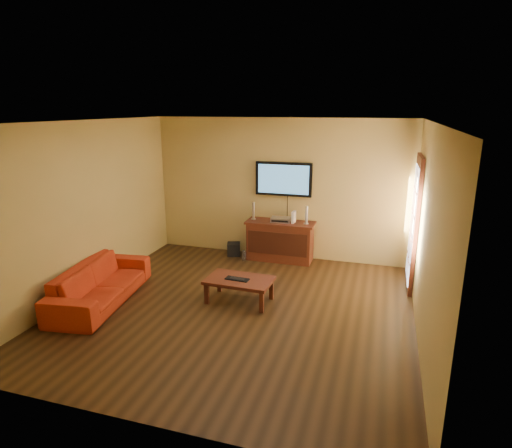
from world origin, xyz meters
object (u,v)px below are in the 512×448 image
at_px(sofa, 100,277).
at_px(speaker_left, 254,211).
at_px(media_console, 280,241).
at_px(keyboard, 237,279).
at_px(coffee_table, 239,282).
at_px(bottle, 244,256).
at_px(television, 284,179).
at_px(subwoofer, 234,249).
at_px(game_console, 294,217).
at_px(av_receiver, 281,220).
at_px(speaker_right, 307,216).

height_order(sofa, speaker_left, speaker_left).
height_order(media_console, keyboard, media_console).
relative_size(coffee_table, bottle, 4.58).
height_order(television, bottle, television).
xyz_separation_m(subwoofer, bottle, (0.30, -0.25, -0.02)).
height_order(coffee_table, bottle, coffee_table).
height_order(game_console, bottle, game_console).
height_order(media_console, subwoofer, media_console).
xyz_separation_m(coffee_table, av_receiver, (0.15, 1.99, 0.49)).
height_order(media_console, bottle, media_console).
distance_m(sofa, bottle, 2.80).
bearing_deg(media_console, av_receiver, 76.49).
height_order(subwoofer, keyboard, keyboard).
bearing_deg(media_console, speaker_right, 0.06).
distance_m(sofa, game_console, 3.59).
relative_size(speaker_left, bottle, 1.52).
bearing_deg(game_console, media_console, -173.65).
relative_size(media_console, av_receiver, 3.59).
bearing_deg(bottle, coffee_table, -73.78).
height_order(bottle, keyboard, keyboard).
relative_size(media_console, speaker_left, 3.87).
distance_m(speaker_right, keyboard, 2.19).
distance_m(media_console, television, 1.19).
bearing_deg(bottle, keyboard, -74.71).
bearing_deg(av_receiver, keyboard, -99.84).
xyz_separation_m(media_console, av_receiver, (0.00, 0.01, 0.42)).
bearing_deg(coffee_table, television, 86.12).
bearing_deg(sofa, coffee_table, -81.59).
bearing_deg(sofa, game_console, -51.46).
bearing_deg(sofa, bottle, -41.50).
xyz_separation_m(speaker_right, av_receiver, (-0.50, 0.01, -0.12)).
relative_size(television, keyboard, 2.96).
relative_size(sofa, speaker_left, 5.89).
height_order(sofa, bottle, sofa).
bearing_deg(sofa, av_receiver, -48.21).
distance_m(coffee_table, keyboard, 0.07).
xyz_separation_m(media_console, speaker_right, (0.50, 0.00, 0.54)).
distance_m(television, sofa, 3.73).
xyz_separation_m(television, bottle, (-0.65, -0.47, -1.45)).
height_order(media_console, speaker_right, speaker_right).
xyz_separation_m(coffee_table, sofa, (-2.03, -0.61, 0.07)).
xyz_separation_m(speaker_right, game_console, (-0.24, 0.00, -0.05)).
xyz_separation_m(media_console, game_console, (0.26, 0.00, 0.49)).
xyz_separation_m(subwoofer, keyboard, (0.78, -2.01, 0.25)).
xyz_separation_m(media_console, sofa, (-2.18, -2.59, 0.00)).
bearing_deg(speaker_left, television, 17.51).
height_order(coffee_table, speaker_right, speaker_right).
height_order(media_console, coffee_table, media_console).
xyz_separation_m(television, sofa, (-2.18, -2.80, -1.17)).
relative_size(game_console, subwoofer, 0.89).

